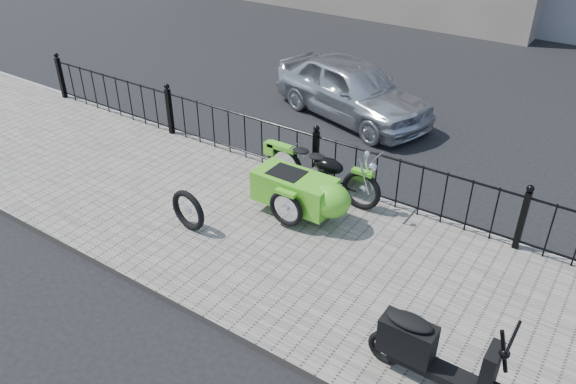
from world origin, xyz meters
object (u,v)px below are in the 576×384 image
Objects in this scene: motorcycle_sidecar at (309,188)px; sedan_car at (352,89)px; scooter at (430,353)px; spare_tire at (188,210)px.

sedan_car is at bearing 109.52° from motorcycle_sidecar.
motorcycle_sidecar is 4.26m from sedan_car.
spare_tire is at bearing 170.29° from scooter.
sedan_car is at bearing 125.08° from scooter.
sedan_car is (-1.42, 4.02, 0.07)m from motorcycle_sidecar.
scooter reaches higher than motorcycle_sidecar.
motorcycle_sidecar is at bearing 47.04° from spare_tire.
motorcycle_sidecar is 0.59× the size of sedan_car.
scooter is at bearing -9.71° from spare_tire.
sedan_car is at bearing 91.32° from spare_tire.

